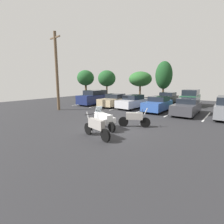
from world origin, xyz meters
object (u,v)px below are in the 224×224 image
object	(u,v)px
car_charcoal	(187,107)
car_far_green	(190,98)
car_silver	(132,102)
car_tan	(114,100)
utility_pole	(57,71)
motorcycle_second	(96,127)
motorcycle_touring	(104,119)
motorcycle_third	(135,119)
car_blue	(158,104)
car_far_black	(167,98)
car_navy	(94,98)

from	to	relation	value
car_charcoal	car_far_green	size ratio (longest dim) A/B	1.04
car_silver	car_tan	bearing A→B (deg)	177.41
car_charcoal	utility_pole	size ratio (longest dim) A/B	0.60
motorcycle_second	motorcycle_touring	bearing A→B (deg)	115.02
motorcycle_touring	utility_pole	world-z (taller)	utility_pole
motorcycle_third	car_silver	size ratio (longest dim) A/B	0.45
car_silver	car_blue	distance (m)	3.11
car_tan	car_far_black	distance (m)	7.71
utility_pole	car_silver	bearing A→B (deg)	43.98
utility_pole	car_far_green	bearing A→B (deg)	47.81
car_navy	car_blue	size ratio (longest dim) A/B	1.10
motorcycle_touring	car_charcoal	xyz separation A→B (m)	(3.09, 8.40, 0.05)
car_silver	car_far_green	xyz separation A→B (m)	(4.86, 6.17, 0.25)
car_silver	car_far_black	xyz separation A→B (m)	(1.89, 6.36, 0.02)
car_tan	car_charcoal	size ratio (longest dim) A/B	0.97
motorcycle_touring	car_navy	size ratio (longest dim) A/B	0.44
motorcycle_touring	car_blue	size ratio (longest dim) A/B	0.49
car_silver	utility_pole	xyz separation A→B (m)	(-5.85, -5.65, 3.37)
car_tan	car_blue	xyz separation A→B (m)	(5.74, -0.39, 0.01)
car_charcoal	car_blue	bearing A→B (deg)	-178.38
motorcycle_touring	motorcycle_second	world-z (taller)	motorcycle_touring
car_blue	car_far_green	size ratio (longest dim) A/B	0.93
motorcycle_touring	motorcycle_third	bearing A→B (deg)	49.78
car_navy	motorcycle_second	bearing A→B (deg)	-47.47
utility_pole	car_navy	bearing A→B (deg)	89.31
car_charcoal	car_far_black	bearing A→B (deg)	121.20
motorcycle_third	car_far_black	bearing A→B (deg)	99.45
car_far_green	motorcycle_touring	bearing A→B (deg)	-98.06
car_navy	car_blue	bearing A→B (deg)	-1.37
motorcycle_third	car_tan	xyz separation A→B (m)	(-6.75, 7.12, 0.16)
car_tan	utility_pole	xyz separation A→B (m)	(-3.22, -5.77, 3.38)
car_charcoal	car_far_green	xyz separation A→B (m)	(-1.00, 6.36, 0.29)
motorcycle_third	car_navy	xyz separation A→B (m)	(-9.90, 6.94, 0.36)
car_blue	utility_pole	distance (m)	10.97
motorcycle_second	car_far_black	world-z (taller)	car_far_black
car_blue	utility_pole	xyz separation A→B (m)	(-8.96, -5.37, 3.37)
motorcycle_third	car_charcoal	size ratio (longest dim) A/B	0.41
car_far_black	car_charcoal	bearing A→B (deg)	-58.80
car_tan	car_far_green	distance (m)	9.63
car_navy	motorcycle_touring	bearing A→B (deg)	-44.94
car_silver	car_far_black	distance (m)	6.64
utility_pole	motorcycle_second	bearing A→B (deg)	-25.92
motorcycle_touring	car_silver	xyz separation A→B (m)	(-2.77, 8.60, 0.08)
car_navy	car_far_black	bearing A→B (deg)	39.94
car_silver	car_charcoal	xyz separation A→B (m)	(5.86, -0.20, -0.03)
car_silver	car_far_green	size ratio (longest dim) A/B	0.94
car_silver	car_navy	bearing A→B (deg)	-179.39
utility_pole	motorcycle_third	bearing A→B (deg)	-7.75
motorcycle_second	car_charcoal	distance (m)	10.28
car_blue	car_charcoal	bearing A→B (deg)	1.62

